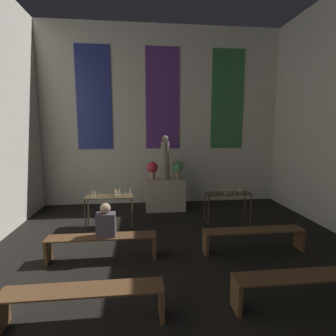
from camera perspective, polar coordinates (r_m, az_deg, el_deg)
wall_back at (r=9.00m, az=-1.24°, el=11.27°), size 8.18×0.16×5.89m
altar at (r=8.28m, az=-0.60°, el=-5.82°), size 1.22×0.61×0.98m
statue at (r=8.08m, az=-0.62°, el=1.95°), size 0.26×0.26×1.36m
flower_vase_left at (r=8.09m, az=-3.42°, el=-0.08°), size 0.35×0.35×0.56m
flower_vase_right at (r=8.17m, az=2.17°, el=0.01°), size 0.35×0.35×0.56m
candle_rack_left at (r=7.02m, az=-12.61°, el=-6.83°), size 1.22×0.46×1.01m
candle_rack_right at (r=7.37m, az=12.91°, el=-6.12°), size 1.22×0.46×0.99m
pew_third_left at (r=3.95m, az=-17.89°, el=-25.32°), size 2.09×0.36×0.48m
pew_third_right at (r=4.52m, az=27.71°, el=-21.29°), size 2.09×0.36×0.48m
pew_back_left at (r=5.44m, az=-14.17°, el=-15.40°), size 2.09×0.36×0.48m
pew_back_right at (r=5.86m, az=18.15°, el=-13.77°), size 2.09×0.36×0.48m
person_seated at (r=5.28m, az=-13.38°, el=-11.34°), size 0.36×0.24×0.65m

